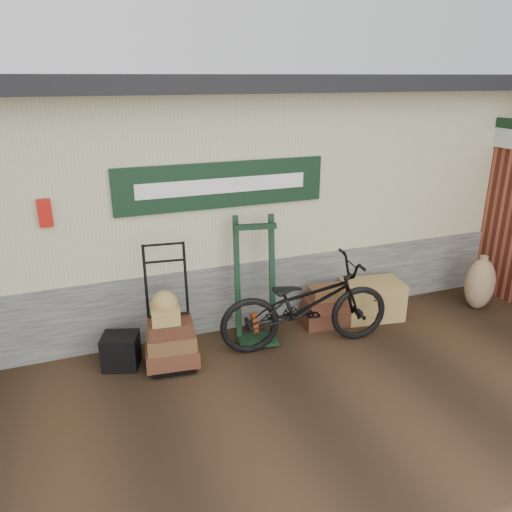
{
  "coord_description": "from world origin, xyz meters",
  "views": [
    {
      "loc": [
        -2.05,
        -4.68,
        3.18
      ],
      "look_at": [
        0.1,
        0.9,
        1.02
      ],
      "focal_mm": 35.0,
      "sensor_mm": 36.0,
      "label": 1
    }
  ],
  "objects_px": {
    "black_trunk": "(121,351)",
    "green_barrow": "(256,280)",
    "bicycle": "(306,299)",
    "suitcase_stack": "(326,306)",
    "porter_trolley": "(168,306)",
    "wicker_hamper": "(372,300)"
  },
  "relations": [
    {
      "from": "black_trunk",
      "to": "green_barrow",
      "type": "bearing_deg",
      "value": 2.54
    },
    {
      "from": "bicycle",
      "to": "suitcase_stack",
      "type": "bearing_deg",
      "value": -45.04
    },
    {
      "from": "porter_trolley",
      "to": "green_barrow",
      "type": "bearing_deg",
      "value": 15.78
    },
    {
      "from": "green_barrow",
      "to": "suitcase_stack",
      "type": "height_order",
      "value": "green_barrow"
    },
    {
      "from": "porter_trolley",
      "to": "wicker_hamper",
      "type": "bearing_deg",
      "value": 9.83
    },
    {
      "from": "porter_trolley",
      "to": "suitcase_stack",
      "type": "relative_size",
      "value": 2.35
    },
    {
      "from": "suitcase_stack",
      "to": "bicycle",
      "type": "xyz_separation_m",
      "value": [
        -0.51,
        -0.4,
        0.35
      ]
    },
    {
      "from": "porter_trolley",
      "to": "bicycle",
      "type": "relative_size",
      "value": 0.68
    },
    {
      "from": "suitcase_stack",
      "to": "black_trunk",
      "type": "xyz_separation_m",
      "value": [
        -2.71,
        -0.08,
        -0.07
      ]
    },
    {
      "from": "porter_trolley",
      "to": "suitcase_stack",
      "type": "distance_m",
      "value": 2.2
    },
    {
      "from": "green_barrow",
      "to": "bicycle",
      "type": "height_order",
      "value": "green_barrow"
    },
    {
      "from": "porter_trolley",
      "to": "black_trunk",
      "type": "distance_m",
      "value": 0.77
    },
    {
      "from": "porter_trolley",
      "to": "wicker_hamper",
      "type": "height_order",
      "value": "porter_trolley"
    },
    {
      "from": "wicker_hamper",
      "to": "green_barrow",
      "type": "bearing_deg",
      "value": 179.02
    },
    {
      "from": "suitcase_stack",
      "to": "black_trunk",
      "type": "height_order",
      "value": "suitcase_stack"
    },
    {
      "from": "wicker_hamper",
      "to": "bicycle",
      "type": "height_order",
      "value": "bicycle"
    },
    {
      "from": "porter_trolley",
      "to": "suitcase_stack",
      "type": "height_order",
      "value": "porter_trolley"
    },
    {
      "from": "suitcase_stack",
      "to": "wicker_hamper",
      "type": "xyz_separation_m",
      "value": [
        0.71,
        -0.03,
        -0.01
      ]
    },
    {
      "from": "suitcase_stack",
      "to": "bicycle",
      "type": "relative_size",
      "value": 0.29
    },
    {
      "from": "suitcase_stack",
      "to": "black_trunk",
      "type": "distance_m",
      "value": 2.71
    },
    {
      "from": "porter_trolley",
      "to": "wicker_hamper",
      "type": "distance_m",
      "value": 2.89
    },
    {
      "from": "green_barrow",
      "to": "suitcase_stack",
      "type": "distance_m",
      "value": 1.14
    }
  ]
}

